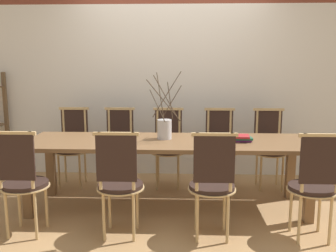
{
  "coord_description": "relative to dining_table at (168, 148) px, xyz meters",
  "views": [
    {
      "loc": [
        0.15,
        -3.76,
        1.52
      ],
      "look_at": [
        0.0,
        0.0,
        0.87
      ],
      "focal_mm": 40.0,
      "sensor_mm": 36.0,
      "label": 1
    }
  ],
  "objects": [
    {
      "name": "vase_centerpiece",
      "position": [
        -0.04,
        0.08,
        0.2
      ],
      "size": [
        0.35,
        0.36,
        0.7
      ],
      "color": "silver",
      "rests_on": "dining_table"
    },
    {
      "name": "ground_plane",
      "position": [
        0.0,
        0.0,
        -0.64
      ],
      "size": [
        16.0,
        16.0,
        0.0
      ],
      "primitive_type": "plane",
      "color": "#A87F51"
    },
    {
      "name": "chair_far_leftend",
      "position": [
        -1.21,
        0.71,
        -0.12
      ],
      "size": [
        0.42,
        0.42,
        0.96
      ],
      "rotation": [
        0.0,
        0.0,
        3.14
      ],
      "color": "black",
      "rests_on": "ground_plane"
    },
    {
      "name": "wall_rear",
      "position": [
        0.0,
        1.23,
        0.96
      ],
      "size": [
        12.0,
        0.06,
        3.2
      ],
      "color": "silver",
      "rests_on": "ground_plane"
    },
    {
      "name": "chair_near_left",
      "position": [
        -0.39,
        -0.71,
        -0.12
      ],
      "size": [
        0.42,
        0.42,
        0.96
      ],
      "color": "black",
      "rests_on": "ground_plane"
    },
    {
      "name": "chair_near_right",
      "position": [
        1.25,
        -0.71,
        -0.12
      ],
      "size": [
        0.42,
        0.42,
        0.96
      ],
      "color": "black",
      "rests_on": "ground_plane"
    },
    {
      "name": "chair_near_center",
      "position": [
        0.41,
        -0.71,
        -0.12
      ],
      "size": [
        0.42,
        0.42,
        0.96
      ],
      "color": "black",
      "rests_on": "ground_plane"
    },
    {
      "name": "chair_far_center",
      "position": [
        -0.03,
        0.71,
        -0.12
      ],
      "size": [
        0.42,
        0.42,
        0.96
      ],
      "rotation": [
        0.0,
        0.0,
        3.14
      ],
      "color": "black",
      "rests_on": "ground_plane"
    },
    {
      "name": "chair_near_leftend",
      "position": [
        -1.23,
        -0.71,
        -0.12
      ],
      "size": [
        0.42,
        0.42,
        0.96
      ],
      "color": "black",
      "rests_on": "ground_plane"
    },
    {
      "name": "chair_far_left",
      "position": [
        -0.63,
        0.71,
        -0.12
      ],
      "size": [
        0.42,
        0.42,
        0.96
      ],
      "rotation": [
        0.0,
        0.0,
        3.14
      ],
      "color": "black",
      "rests_on": "ground_plane"
    },
    {
      "name": "chair_far_rightend",
      "position": [
        1.2,
        0.71,
        -0.12
      ],
      "size": [
        0.42,
        0.42,
        0.96
      ],
      "rotation": [
        0.0,
        0.0,
        3.14
      ],
      "color": "black",
      "rests_on": "ground_plane"
    },
    {
      "name": "chair_far_right",
      "position": [
        0.6,
        0.71,
        -0.12
      ],
      "size": [
        0.42,
        0.42,
        0.96
      ],
      "rotation": [
        0.0,
        0.0,
        3.14
      ],
      "color": "black",
      "rests_on": "ground_plane"
    },
    {
      "name": "dining_table",
      "position": [
        0.0,
        0.0,
        0.0
      ],
      "size": [
        2.92,
        0.86,
        0.72
      ],
      "color": "brown",
      "rests_on": "ground_plane"
    },
    {
      "name": "book_stack",
      "position": [
        0.74,
        -0.01,
        0.12
      ],
      "size": [
        0.23,
        0.2,
        0.06
      ],
      "color": "#842D8C",
      "rests_on": "dining_table"
    }
  ]
}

